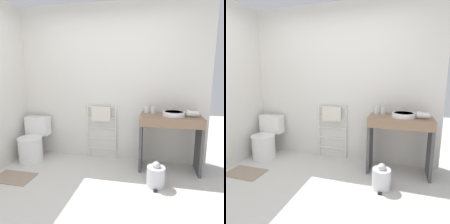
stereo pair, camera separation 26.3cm
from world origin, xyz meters
The scene contains 12 objects.
ground_plane centered at (0.00, 0.00, 0.00)m, with size 12.00×12.00×0.00m, color silver.
wall_back centered at (0.00, 1.66, 1.30)m, with size 3.31×0.12×2.61m, color silver.
toilet centered at (-1.24, 1.24, 0.31)m, with size 0.41×0.57×0.74m.
towel_radiator centered at (-0.09, 1.55, 0.68)m, with size 0.53×0.06×0.96m.
vanity_counter centered at (1.04, 1.32, 0.58)m, with size 0.90×0.49×0.86m.
sink_basin centered at (1.08, 1.30, 0.90)m, with size 0.32×0.32×0.07m.
faucet centered at (1.08, 1.48, 0.95)m, with size 0.02×0.10×0.14m.
cup_near_wall centered at (0.68, 1.49, 0.91)m, with size 0.07×0.07×0.10m.
cup_near_edge centered at (0.78, 1.47, 0.92)m, with size 0.07×0.07×0.11m.
hair_dryer centered at (1.35, 1.31, 0.91)m, with size 0.22×0.19×0.09m.
trash_bin centered at (0.85, 0.79, 0.15)m, with size 0.24×0.27×0.35m.
bath_mat centered at (-1.15, 0.60, 0.01)m, with size 0.56×0.36×0.01m, color gray.
Camera 2 is at (1.04, -1.64, 1.45)m, focal length 32.00 mm.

